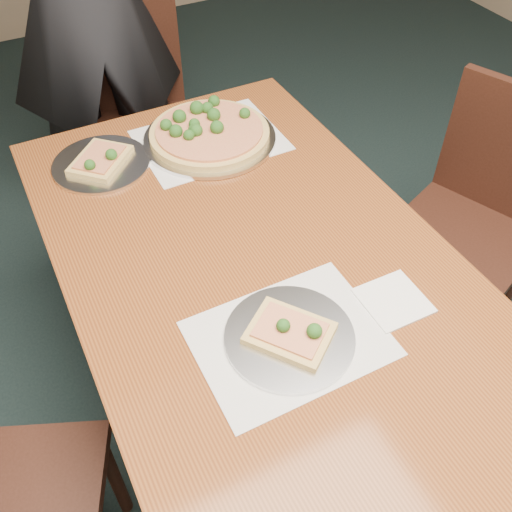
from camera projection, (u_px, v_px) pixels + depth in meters
name	position (u px, v px, depth m)	size (l,w,h in m)	color
dining_table	(256.00, 281.00, 1.46)	(0.90, 1.50, 0.75)	#612E13
chair_far	(137.00, 109.00, 2.29)	(0.50, 0.50, 0.91)	black
chair_right	(478.00, 211.00, 1.86)	(0.54, 0.54, 0.91)	black
diner	(82.00, 1.00, 2.01)	(0.68, 0.45, 1.87)	black
placemat_main	(210.00, 140.00, 1.73)	(0.42, 0.32, 0.00)	white
placemat_near	(289.00, 338.00, 1.22)	(0.40, 0.30, 0.00)	white
pizza_pan	(208.00, 133.00, 1.72)	(0.40, 0.40, 0.08)	silver
slice_plate_near	(290.00, 335.00, 1.21)	(0.28, 0.28, 0.06)	silver
slice_plate_far	(101.00, 162.00, 1.64)	(0.28, 0.28, 0.06)	silver
napkin	(393.00, 301.00, 1.29)	(0.14, 0.14, 0.01)	white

